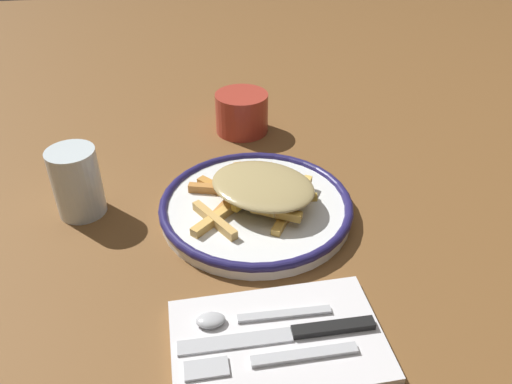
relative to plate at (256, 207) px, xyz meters
name	(u,v)px	position (x,y,z in m)	size (l,w,h in m)	color
ground_plane	(256,214)	(0.00, 0.00, -0.01)	(2.60, 2.60, 0.00)	brown
plate	(256,207)	(0.00, 0.00, 0.00)	(0.27, 0.27, 0.02)	white
fries_heap	(259,191)	(0.00, 0.00, 0.03)	(0.19, 0.20, 0.04)	gold
napkin	(278,340)	(-0.23, 0.01, -0.01)	(0.14, 0.22, 0.01)	silver
fork	(271,360)	(-0.26, 0.02, 0.00)	(0.02, 0.18, 0.00)	silver
knife	(295,333)	(-0.23, -0.01, 0.00)	(0.02, 0.21, 0.01)	black
spoon	(241,318)	(-0.20, 0.05, 0.00)	(0.02, 0.15, 0.01)	silver
water_glass	(77,182)	(0.05, 0.25, 0.04)	(0.07, 0.07, 0.10)	silver
coffee_mug	(242,112)	(0.26, -0.01, 0.02)	(0.12, 0.09, 0.07)	#B3392B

